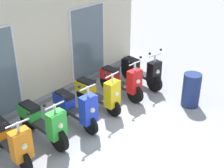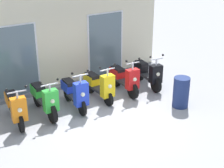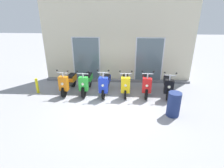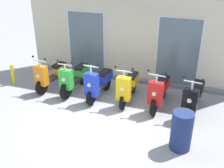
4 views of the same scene
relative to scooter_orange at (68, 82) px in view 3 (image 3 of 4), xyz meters
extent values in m
plane|color=#939399|center=(2.21, -1.31, -0.48)|extent=(40.00, 40.00, 0.00)
cube|color=beige|center=(2.21, 1.65, 1.57)|extent=(7.50, 0.30, 4.10)
cube|color=slate|center=(2.21, 1.40, -0.42)|extent=(7.50, 0.20, 0.12)
cube|color=silver|center=(0.62, 1.48, 0.67)|extent=(1.42, 0.04, 2.30)
cube|color=slate|center=(0.62, 1.46, 0.67)|extent=(1.30, 0.02, 2.22)
cube|color=silver|center=(3.80, 1.48, 0.67)|extent=(1.42, 0.04, 2.30)
cube|color=slate|center=(3.80, 1.46, 0.67)|extent=(1.30, 0.02, 2.22)
cylinder|color=black|center=(-0.06, -0.50, -0.24)|extent=(0.15, 0.50, 0.49)
cylinder|color=black|center=(0.07, 0.57, -0.24)|extent=(0.15, 0.50, 0.49)
cube|color=#2D2D30|center=(0.00, 0.03, -0.14)|extent=(0.34, 0.70, 0.09)
cube|color=orange|center=(-0.06, -0.46, 0.14)|extent=(0.41, 0.29, 0.63)
sphere|color=#F2EFCC|center=(-0.08, -0.59, 0.18)|extent=(0.12, 0.12, 0.12)
cube|color=orange|center=(0.06, 0.47, 0.03)|extent=(0.36, 0.55, 0.28)
cube|color=black|center=(0.05, 0.43, 0.17)|extent=(0.32, 0.51, 0.11)
cylinder|color=silver|center=(-0.06, -0.46, 0.53)|extent=(0.06, 0.06, 0.21)
cylinder|color=silver|center=(-0.06, -0.46, 0.62)|extent=(0.47, 0.09, 0.04)
sphere|color=black|center=(0.17, -0.49, 0.72)|extent=(0.07, 0.07, 0.07)
sphere|color=black|center=(-0.29, -0.44, 0.72)|extent=(0.07, 0.07, 0.07)
cylinder|color=black|center=(0.81, -0.51, -0.22)|extent=(0.14, 0.54, 0.54)
cylinder|color=black|center=(0.86, 0.63, -0.22)|extent=(0.14, 0.54, 0.54)
cube|color=#2D2D30|center=(0.84, 0.06, -0.12)|extent=(0.29, 0.72, 0.09)
cube|color=green|center=(0.81, -0.47, 0.14)|extent=(0.39, 0.26, 0.60)
sphere|color=#F2EFCC|center=(0.80, -0.60, 0.18)|extent=(0.12, 0.12, 0.12)
cube|color=green|center=(0.86, 0.53, 0.05)|extent=(0.32, 0.53, 0.28)
cube|color=black|center=(0.86, 0.49, 0.19)|extent=(0.28, 0.49, 0.11)
cylinder|color=silver|center=(0.81, -0.47, 0.53)|extent=(0.06, 0.06, 0.20)
cylinder|color=silver|center=(0.81, -0.47, 0.61)|extent=(0.47, 0.06, 0.04)
sphere|color=black|center=(1.04, -0.48, 0.71)|extent=(0.07, 0.07, 0.07)
sphere|color=black|center=(0.57, -0.46, 0.71)|extent=(0.07, 0.07, 0.07)
cylinder|color=black|center=(1.67, -0.60, -0.25)|extent=(0.12, 0.47, 0.47)
cylinder|color=black|center=(1.76, 0.45, -0.25)|extent=(0.12, 0.47, 0.47)
cube|color=#2D2D30|center=(1.71, -0.07, -0.15)|extent=(0.31, 0.67, 0.09)
cube|color=#1E38C6|center=(1.67, -0.56, 0.15)|extent=(0.40, 0.27, 0.67)
sphere|color=#F2EFCC|center=(1.66, -0.69, 0.19)|extent=(0.12, 0.12, 0.12)
cube|color=#1E38C6|center=(1.75, 0.35, 0.05)|extent=(0.34, 0.54, 0.28)
cube|color=black|center=(1.75, 0.31, 0.19)|extent=(0.30, 0.50, 0.11)
cylinder|color=silver|center=(1.67, -0.56, 0.59)|extent=(0.06, 0.06, 0.26)
cylinder|color=silver|center=(1.67, -0.56, 0.70)|extent=(0.46, 0.07, 0.04)
sphere|color=black|center=(1.90, -0.58, 0.80)|extent=(0.07, 0.07, 0.07)
sphere|color=black|center=(1.45, -0.54, 0.80)|extent=(0.07, 0.07, 0.07)
cylinder|color=black|center=(2.61, -0.51, -0.26)|extent=(0.09, 0.44, 0.44)
cylinder|color=black|center=(2.62, 0.57, -0.26)|extent=(0.09, 0.44, 0.44)
cube|color=#2D2D30|center=(2.61, 0.03, -0.16)|extent=(0.27, 0.67, 0.09)
cube|color=yellow|center=(2.61, -0.47, 0.13)|extent=(0.38, 0.24, 0.66)
sphere|color=#F2EFCC|center=(2.61, -0.60, 0.17)|extent=(0.12, 0.12, 0.12)
cube|color=yellow|center=(2.62, 0.47, 0.02)|extent=(0.31, 0.52, 0.28)
cube|color=black|center=(2.62, 0.43, 0.16)|extent=(0.26, 0.48, 0.11)
cylinder|color=silver|center=(2.61, -0.47, 0.55)|extent=(0.06, 0.06, 0.23)
cylinder|color=silver|center=(2.61, -0.47, 0.65)|extent=(0.48, 0.04, 0.04)
sphere|color=black|center=(2.85, -0.47, 0.75)|extent=(0.07, 0.07, 0.07)
sphere|color=black|center=(2.37, -0.47, 0.75)|extent=(0.07, 0.07, 0.07)
cylinder|color=black|center=(3.50, -0.52, -0.23)|extent=(0.14, 0.52, 0.52)
cylinder|color=black|center=(3.58, 0.54, -0.23)|extent=(0.14, 0.52, 0.52)
cube|color=#2D2D30|center=(3.54, 0.01, -0.13)|extent=(0.31, 0.68, 0.09)
cube|color=red|center=(3.50, -0.48, 0.15)|extent=(0.40, 0.27, 0.62)
sphere|color=#F2EFCC|center=(3.49, -0.61, 0.19)|extent=(0.12, 0.12, 0.12)
cube|color=red|center=(3.58, 0.44, 0.05)|extent=(0.34, 0.54, 0.28)
cube|color=black|center=(3.57, 0.40, 0.19)|extent=(0.30, 0.50, 0.11)
cylinder|color=silver|center=(3.50, -0.48, 0.56)|extent=(0.06, 0.06, 0.25)
cylinder|color=silver|center=(3.50, -0.48, 0.66)|extent=(0.45, 0.07, 0.04)
sphere|color=black|center=(3.73, -0.50, 0.76)|extent=(0.07, 0.07, 0.07)
sphere|color=black|center=(3.28, -0.47, 0.76)|extent=(0.07, 0.07, 0.07)
cylinder|color=black|center=(4.40, -0.56, -0.23)|extent=(0.19, 0.53, 0.52)
cylinder|color=black|center=(4.57, 0.52, -0.23)|extent=(0.19, 0.53, 0.52)
cube|color=#2D2D30|center=(4.48, -0.02, -0.13)|extent=(0.36, 0.71, 0.09)
cube|color=black|center=(4.41, -0.52, 0.13)|extent=(0.41, 0.29, 0.59)
sphere|color=#F2EFCC|center=(4.39, -0.65, 0.17)|extent=(0.12, 0.12, 0.12)
cube|color=black|center=(4.55, 0.42, 0.05)|extent=(0.37, 0.56, 0.28)
cube|color=black|center=(4.54, 0.38, 0.19)|extent=(0.33, 0.51, 0.11)
cylinder|color=silver|center=(4.41, -0.52, 0.52)|extent=(0.06, 0.06, 0.25)
cylinder|color=silver|center=(4.41, -0.52, 0.63)|extent=(0.46, 0.10, 0.04)
sphere|color=black|center=(4.63, -0.55, 0.73)|extent=(0.07, 0.07, 0.07)
sphere|color=black|center=(4.18, -0.49, 0.73)|extent=(0.07, 0.07, 0.07)
cylinder|color=navy|center=(4.33, -1.74, -0.03)|extent=(0.47, 0.47, 0.91)
cylinder|color=yellow|center=(-1.40, -0.17, -0.13)|extent=(0.12, 0.12, 0.70)
camera|label=1|loc=(-2.60, -4.84, 3.80)|focal=50.30mm
camera|label=2|loc=(-2.39, -8.12, 4.11)|focal=54.89mm
camera|label=3|loc=(2.44, -7.68, 3.28)|focal=29.72mm
camera|label=4|loc=(4.47, -6.68, 3.32)|focal=41.70mm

